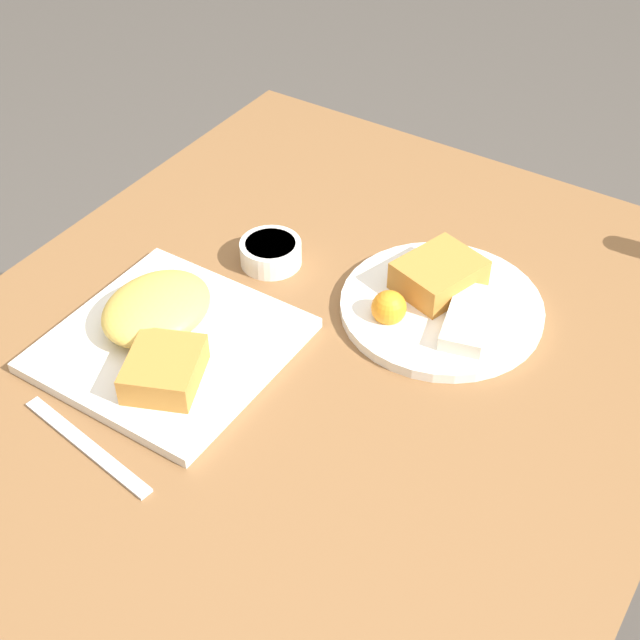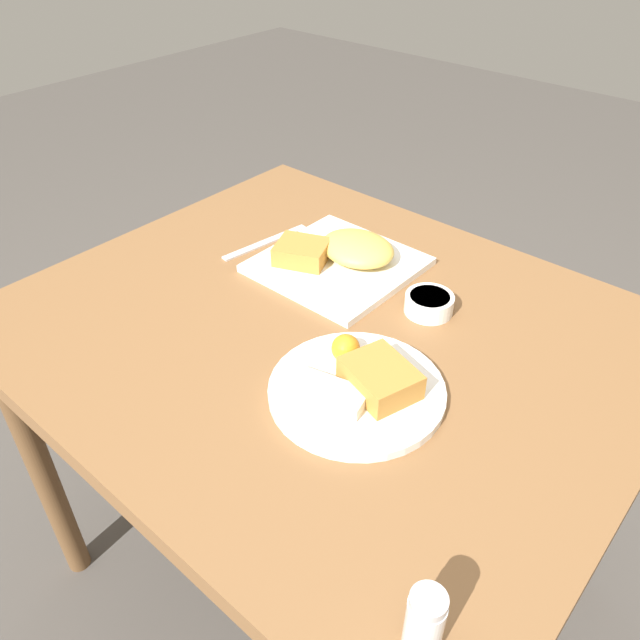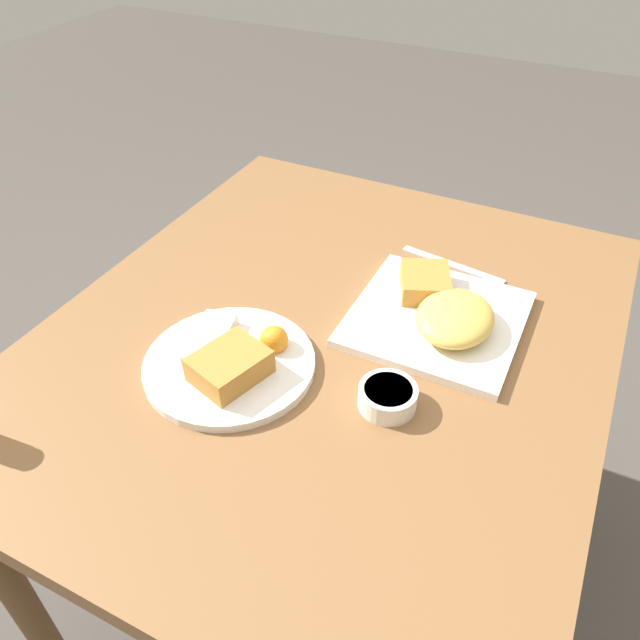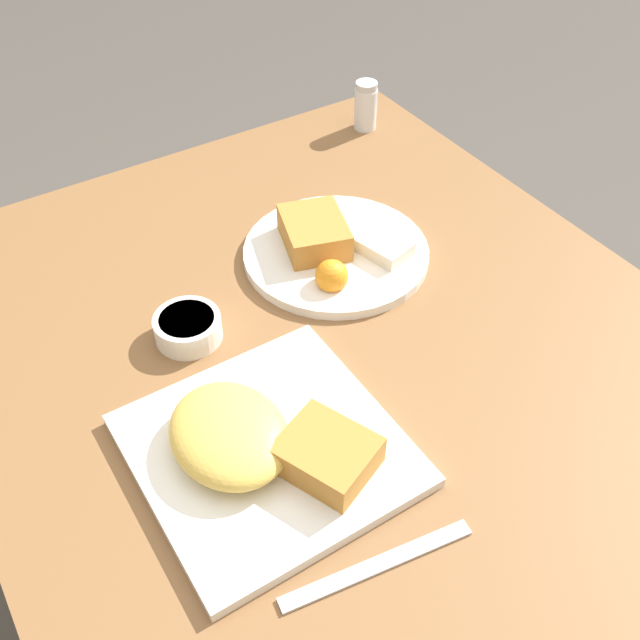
% 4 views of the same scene
% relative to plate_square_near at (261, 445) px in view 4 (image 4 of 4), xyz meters
% --- Properties ---
extents(ground_plane, '(8.00, 8.00, 0.00)m').
position_rel_plate_square_near_xyz_m(ground_plane, '(-0.10, 0.16, -0.75)').
color(ground_plane, '#4C4742').
extents(dining_table, '(1.02, 0.86, 0.73)m').
position_rel_plate_square_near_xyz_m(dining_table, '(-0.10, 0.16, -0.11)').
color(dining_table, brown).
rests_on(dining_table, ground_plane).
extents(plate_square_near, '(0.27, 0.27, 0.06)m').
position_rel_plate_square_near_xyz_m(plate_square_near, '(0.00, 0.00, 0.00)').
color(plate_square_near, white).
rests_on(plate_square_near, dining_table).
extents(plate_oval_far, '(0.26, 0.26, 0.05)m').
position_rel_plate_square_near_xyz_m(plate_oval_far, '(-0.24, 0.25, -0.01)').
color(plate_oval_far, white).
rests_on(plate_oval_far, dining_table).
extents(sauce_ramekin, '(0.08, 0.08, 0.03)m').
position_rel_plate_square_near_xyz_m(sauce_ramekin, '(-0.21, 0.01, -0.00)').
color(sauce_ramekin, white).
rests_on(sauce_ramekin, dining_table).
extents(salt_shaker, '(0.04, 0.04, 0.08)m').
position_rel_plate_square_near_xyz_m(salt_shaker, '(-0.51, 0.49, 0.01)').
color(salt_shaker, white).
rests_on(salt_shaker, dining_table).
extents(butter_knife, '(0.04, 0.20, 0.00)m').
position_rel_plate_square_near_xyz_m(butter_knife, '(0.17, 0.03, -0.02)').
color(butter_knife, silver).
rests_on(butter_knife, dining_table).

